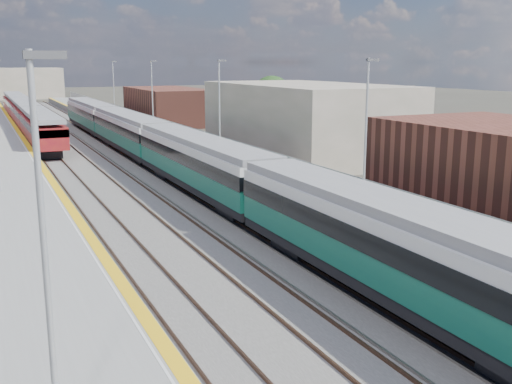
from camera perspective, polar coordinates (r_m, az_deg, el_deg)
ground at (r=54.65m, az=-13.01°, el=3.21°), size 320.00×320.00×0.00m
ballast_bed at (r=56.68m, az=-15.77°, el=3.40°), size 10.50×155.00×0.06m
tracks at (r=58.40m, az=-15.47°, el=3.75°), size 8.96×160.00×0.17m
platform_right at (r=58.25m, az=-8.47°, el=4.46°), size 4.70×155.00×8.52m
platform_left at (r=55.94m, az=-22.68°, el=3.31°), size 4.30×155.00×8.52m
green_train at (r=46.99m, az=-9.26°, el=4.60°), size 2.79×77.81×3.07m
red_train at (r=80.43m, az=-21.09°, el=6.99°), size 2.75×55.76×3.47m
tree_d at (r=74.19m, az=1.51°, el=9.11°), size 4.96×4.96×6.72m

